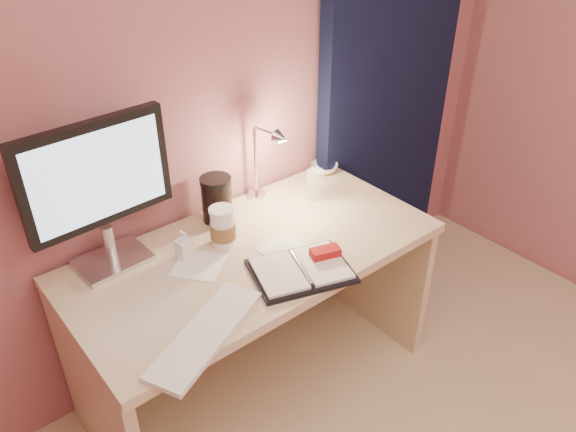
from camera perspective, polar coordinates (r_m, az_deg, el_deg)
room at (r=2.72m, az=8.94°, el=14.34°), size 3.50×3.50×3.50m
desk at (r=2.30m, az=-4.43°, el=-7.07°), size 1.40×0.70×0.73m
monitor at (r=1.97m, az=-18.83°, el=3.14°), size 0.52×0.20×0.55m
keyboard at (r=1.77m, az=-8.33°, el=-11.77°), size 0.48×0.32×0.02m
planner at (r=2.00m, az=1.55°, el=-5.34°), size 0.41×0.35×0.05m
paper_b at (r=2.11m, az=-0.49°, el=-3.40°), size 0.17×0.17×0.00m
paper_c at (r=2.05m, az=-9.02°, el=-4.95°), size 0.24×0.24×0.00m
coffee_cup at (r=2.11m, az=-6.65°, el=-1.18°), size 0.10×0.10×0.16m
clear_cup at (r=2.40m, az=2.77°, el=3.23°), size 0.07×0.07×0.13m
bowl at (r=2.63m, az=3.71°, el=4.91°), size 0.13×0.13×0.04m
lotion_bottle at (r=2.07m, az=-10.54°, el=-2.89°), size 0.06×0.06×0.11m
dark_jar at (r=2.25m, az=-7.23°, el=1.50°), size 0.12×0.12×0.17m
desk_lamp at (r=2.27m, az=-2.46°, el=5.77°), size 0.11×0.21×0.34m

